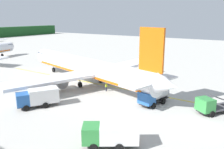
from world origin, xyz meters
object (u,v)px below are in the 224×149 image
Objects in this scene: service_truck_pushback at (38,97)px; crew_loader_left at (130,82)px; service_truck_baggage at (110,134)px; crew_marshaller at (106,86)px; cargo_container_near at (142,77)px; service_truck_fuel at (154,96)px; airliner_foreground at (88,68)px; service_truck_catering at (211,106)px.

crew_loader_left is (16.75, -6.61, -0.54)m from service_truck_pushback.
service_truck_baggage is 3.76× the size of crew_marshaller.
service_truck_fuel is at bearing -145.63° from cargo_container_near.
cargo_container_near reaches higher than crew_marshaller.
crew_marshaller is (15.35, 11.14, -0.47)m from service_truck_baggage.
service_truck_baggage is 26.27m from cargo_container_near.
airliner_foreground is 20.67× the size of cargo_container_near.
service_truck_catering reaches higher than crew_loader_left.
service_truck_fuel is 3.59× the size of crew_loader_left.
airliner_foreground reaches higher than service_truck_catering.
service_truck_pushback is 3.70× the size of crew_loader_left.
service_truck_pushback is 12.73m from crew_marshaller.
crew_loader_left reaches higher than crew_marshaller.
airliner_foreground is at bearing 6.57° from service_truck_pushback.
cargo_container_near is (7.64, -8.44, -2.45)m from airliner_foreground.
airliner_foreground is 6.49× the size of service_truck_pushback.
airliner_foreground is at bearing 78.75° from service_truck_fuel.
service_truck_pushback is 22.55m from cargo_container_near.
service_truck_pushback reaches higher than service_truck_catering.
service_truck_fuel is 17.79m from service_truck_pushback.
airliner_foreground is at bearing 44.63° from service_truck_baggage.
service_truck_pushback is 3.19× the size of cargo_container_near.
airliner_foreground reaches higher than crew_loader_left.
service_truck_fuel is 10.08m from crew_marshaller.
service_truck_catering is 3.94× the size of crew_marshaller.
service_truck_pushback reaches higher than service_truck_baggage.
service_truck_baggage is at bearing -144.02° from crew_marshaller.
service_truck_baggage reaches higher than service_truck_fuel.
service_truck_fuel reaches higher than crew_loader_left.
service_truck_catering is 18.46m from cargo_container_near.
crew_loader_left is at bearing 72.32° from service_truck_catering.
cargo_container_near is 9.84m from crew_marshaller.
crew_marshaller is at bearing -107.57° from airliner_foreground.
service_truck_baggage is 15.75m from service_truck_pushback.
cargo_container_near reaches higher than crew_loader_left.
service_truck_fuel is (-3.15, -15.82, -2.00)m from airliner_foreground.
airliner_foreground is 6.70× the size of service_truck_fuel.
service_truck_fuel is at bearing -128.48° from crew_loader_left.
airliner_foreground reaches higher than service_truck_fuel.
service_truck_baggage is at bearing -102.32° from service_truck_pushback.
service_truck_fuel is 3.81× the size of crew_marshaller.
crew_marshaller is (11.99, -4.24, -0.60)m from service_truck_pushback.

